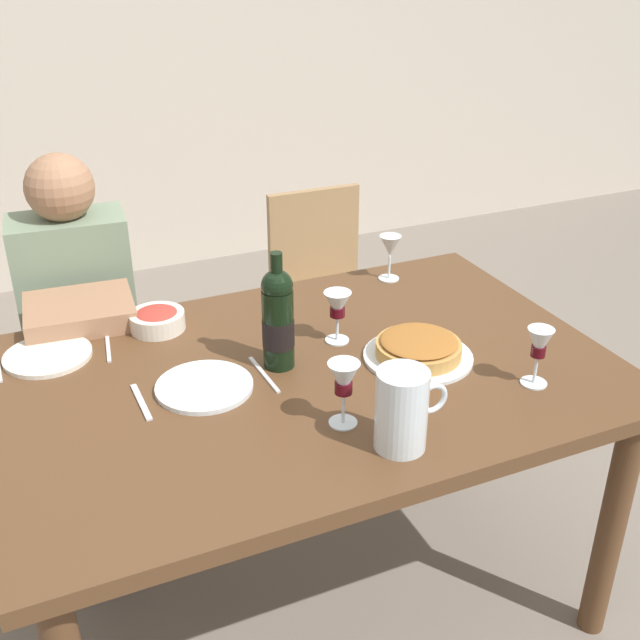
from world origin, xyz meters
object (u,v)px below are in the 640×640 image
(baked_tart, at_px, (418,349))
(chair_right, at_px, (325,293))
(wine_bottle, at_px, (278,319))
(wine_glass_left_diner, at_px, (539,346))
(dinner_plate_right_setting, at_px, (48,356))
(dinner_plate_left_setting, at_px, (204,386))
(water_pitcher, at_px, (402,414))
(salad_bowl, at_px, (157,319))
(chair_left, at_px, (83,340))
(wine_glass_right_diner, at_px, (344,382))
(dining_table, at_px, (308,401))
(wine_glass_centre, at_px, (337,307))
(wine_glass_spare, at_px, (390,248))
(diner_left, at_px, (84,340))

(baked_tart, relative_size, chair_right, 0.32)
(wine_bottle, xyz_separation_m, wine_glass_left_diner, (0.53, -0.33, -0.03))
(dinner_plate_right_setting, bearing_deg, dinner_plate_left_setting, -43.32)
(water_pitcher, bearing_deg, salad_bowl, 115.26)
(baked_tart, xyz_separation_m, wine_glass_left_diner, (0.19, -0.22, 0.07))
(dinner_plate_left_setting, xyz_separation_m, dinner_plate_right_setting, (-0.32, 0.30, 0.00))
(baked_tart, xyz_separation_m, dinner_plate_left_setting, (-0.53, 0.08, -0.02))
(wine_bottle, xyz_separation_m, chair_left, (-0.39, 0.84, -0.39))
(wine_glass_left_diner, distance_m, wine_glass_right_diner, 0.49)
(wine_bottle, height_order, water_pitcher, wine_bottle)
(dining_table, distance_m, wine_glass_centre, 0.25)
(baked_tart, bearing_deg, dinner_plate_right_setting, 155.85)
(baked_tart, xyz_separation_m, chair_right, (0.17, 0.96, -0.29))
(wine_glass_right_diner, height_order, dinner_plate_right_setting, wine_glass_right_diner)
(wine_bottle, height_order, wine_glass_right_diner, wine_bottle)
(dining_table, height_order, dinner_plate_right_setting, dinner_plate_right_setting)
(wine_glass_spare, bearing_deg, dining_table, -137.92)
(dinner_plate_left_setting, relative_size, diner_left, 0.20)
(wine_bottle, distance_m, dinner_plate_right_setting, 0.60)
(dining_table, distance_m, water_pitcher, 0.41)
(diner_left, bearing_deg, water_pitcher, 121.26)
(chair_right, bearing_deg, diner_left, 15.40)
(baked_tart, height_order, dinner_plate_right_setting, baked_tart)
(chair_left, bearing_deg, wine_bottle, 119.20)
(dining_table, bearing_deg, salad_bowl, 128.43)
(dining_table, height_order, wine_bottle, wine_bottle)
(wine_glass_left_diner, height_order, chair_left, wine_glass_left_diner)
(wine_glass_right_diner, relative_size, dinner_plate_left_setting, 0.66)
(wine_glass_spare, bearing_deg, dinner_plate_left_setting, -151.45)
(water_pitcher, relative_size, diner_left, 0.16)
(dinner_plate_left_setting, bearing_deg, dinner_plate_right_setting, 136.68)
(wine_bottle, relative_size, chair_right, 0.35)
(wine_glass_centre, height_order, diner_left, diner_left)
(wine_bottle, distance_m, chair_right, 1.06)
(dining_table, xyz_separation_m, water_pitcher, (0.06, -0.36, 0.17))
(wine_glass_centre, distance_m, dinner_plate_right_setting, 0.75)
(wine_glass_right_diner, bearing_deg, wine_glass_spare, 54.28)
(wine_glass_centre, bearing_deg, water_pitcher, -98.83)
(diner_left, bearing_deg, dinner_plate_right_setting, 74.74)
(wine_bottle, relative_size, dinner_plate_right_setting, 1.37)
(wine_glass_right_diner, xyz_separation_m, wine_glass_centre, (0.15, 0.35, -0.01))
(water_pitcher, relative_size, wine_glass_left_diner, 1.22)
(salad_bowl, bearing_deg, dining_table, -51.57)
(baked_tart, xyz_separation_m, wine_glass_right_diner, (-0.30, -0.18, 0.08))
(dining_table, bearing_deg, dinner_plate_right_setting, 150.97)
(dinner_plate_right_setting, height_order, chair_right, chair_right)
(wine_glass_centre, bearing_deg, dining_table, -140.83)
(dining_table, distance_m, salad_bowl, 0.48)
(wine_bottle, distance_m, wine_glass_right_diner, 0.30)
(dining_table, xyz_separation_m, wine_bottle, (-0.06, 0.05, 0.22))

